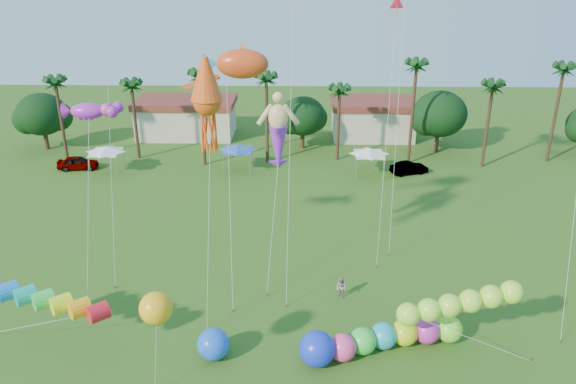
{
  "coord_description": "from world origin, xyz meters",
  "views": [
    {
      "loc": [
        0.65,
        -20.19,
        21.82
      ],
      "look_at": [
        0.0,
        10.0,
        9.0
      ],
      "focal_mm": 35.0,
      "sensor_mm": 36.0,
      "label": 1
    }
  ],
  "objects_px": {
    "car_a": "(78,163)",
    "caterpillar_inflatable": "(376,339)",
    "blue_ball": "(213,344)",
    "car_b": "(409,168)",
    "spectator_b": "(341,288)"
  },
  "relations": [
    {
      "from": "car_b",
      "to": "caterpillar_inflatable",
      "type": "relative_size",
      "value": 0.39
    },
    {
      "from": "car_b",
      "to": "spectator_b",
      "type": "distance_m",
      "value": 25.47
    },
    {
      "from": "car_a",
      "to": "caterpillar_inflatable",
      "type": "bearing_deg",
      "value": -142.57
    },
    {
      "from": "spectator_b",
      "to": "caterpillar_inflatable",
      "type": "xyz_separation_m",
      "value": [
        1.68,
        -5.66,
        0.1
      ]
    },
    {
      "from": "car_b",
      "to": "caterpillar_inflatable",
      "type": "distance_m",
      "value": 30.4
    },
    {
      "from": "car_a",
      "to": "spectator_b",
      "type": "xyz_separation_m",
      "value": [
        27.25,
        -24.52,
        0.04
      ]
    },
    {
      "from": "caterpillar_inflatable",
      "to": "blue_ball",
      "type": "xyz_separation_m",
      "value": [
        -9.52,
        -0.77,
        0.07
      ]
    },
    {
      "from": "car_a",
      "to": "caterpillar_inflatable",
      "type": "relative_size",
      "value": 0.42
    },
    {
      "from": "car_a",
      "to": "caterpillar_inflatable",
      "type": "height_order",
      "value": "caterpillar_inflatable"
    },
    {
      "from": "car_b",
      "to": "blue_ball",
      "type": "distance_m",
      "value": 34.61
    },
    {
      "from": "caterpillar_inflatable",
      "to": "blue_ball",
      "type": "relative_size",
      "value": 5.39
    },
    {
      "from": "car_b",
      "to": "caterpillar_inflatable",
      "type": "xyz_separation_m",
      "value": [
        -7.19,
        -29.54,
        0.22
      ]
    },
    {
      "from": "spectator_b",
      "to": "blue_ball",
      "type": "relative_size",
      "value": 0.82
    },
    {
      "from": "car_a",
      "to": "blue_ball",
      "type": "bearing_deg",
      "value": -154.26
    },
    {
      "from": "blue_ball",
      "to": "spectator_b",
      "type": "bearing_deg",
      "value": 39.33
    }
  ]
}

